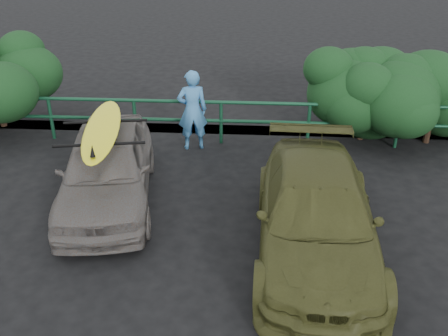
{
  "coord_description": "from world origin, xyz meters",
  "views": [
    {
      "loc": [
        1.75,
        -5.64,
        4.85
      ],
      "look_at": [
        1.28,
        1.75,
        1.02
      ],
      "focal_mm": 40.0,
      "sensor_mm": 36.0,
      "label": 1
    }
  ],
  "objects_px": {
    "olive_vehicle": "(316,215)",
    "sedan": "(107,168)",
    "guardrail": "(178,121)",
    "man": "(192,110)",
    "surfboard": "(102,129)"
  },
  "relations": [
    {
      "from": "sedan",
      "to": "surfboard",
      "type": "bearing_deg",
      "value": -9.55
    },
    {
      "from": "guardrail",
      "to": "olive_vehicle",
      "type": "distance_m",
      "value": 4.89
    },
    {
      "from": "olive_vehicle",
      "to": "man",
      "type": "relative_size",
      "value": 2.48
    },
    {
      "from": "olive_vehicle",
      "to": "sedan",
      "type": "bearing_deg",
      "value": 162.18
    },
    {
      "from": "sedan",
      "to": "man",
      "type": "distance_m",
      "value": 2.74
    },
    {
      "from": "guardrail",
      "to": "olive_vehicle",
      "type": "height_order",
      "value": "olive_vehicle"
    },
    {
      "from": "guardrail",
      "to": "olive_vehicle",
      "type": "relative_size",
      "value": 3.1
    },
    {
      "from": "sedan",
      "to": "guardrail",
      "type": "bearing_deg",
      "value": 62.23
    },
    {
      "from": "man",
      "to": "surfboard",
      "type": "xyz_separation_m",
      "value": [
        -1.28,
        -2.41,
        0.54
      ]
    },
    {
      "from": "sedan",
      "to": "olive_vehicle",
      "type": "xyz_separation_m",
      "value": [
        3.66,
        -1.31,
        -0.02
      ]
    },
    {
      "from": "guardrail",
      "to": "sedan",
      "type": "relative_size",
      "value": 3.52
    },
    {
      "from": "guardrail",
      "to": "sedan",
      "type": "distance_m",
      "value": 2.87
    },
    {
      "from": "guardrail",
      "to": "olive_vehicle",
      "type": "bearing_deg",
      "value": -55.64
    },
    {
      "from": "guardrail",
      "to": "surfboard",
      "type": "bearing_deg",
      "value": -108.22
    },
    {
      "from": "olive_vehicle",
      "to": "man",
      "type": "height_order",
      "value": "man"
    }
  ]
}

